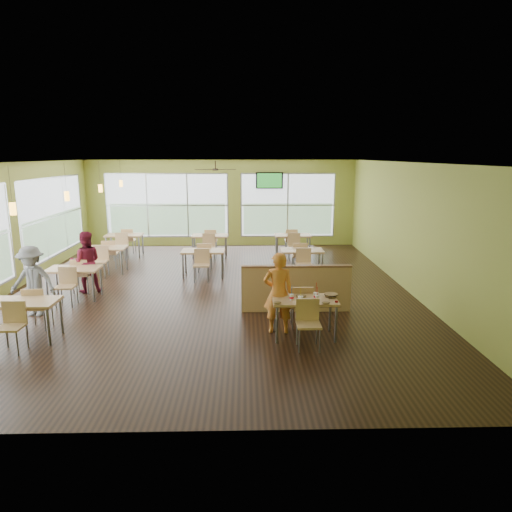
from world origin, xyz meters
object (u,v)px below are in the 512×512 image
object	(u,v)px
main_table	(305,305)
man_plaid	(278,293)
half_wall_divider	(296,288)
food_basket	(331,295)

from	to	relation	value
main_table	man_plaid	world-z (taller)	man_plaid
half_wall_divider	man_plaid	xyz separation A→B (m)	(-0.48, -1.21, 0.27)
half_wall_divider	man_plaid	distance (m)	1.33
half_wall_divider	food_basket	world-z (taller)	half_wall_divider
man_plaid	main_table	bearing A→B (deg)	154.86
man_plaid	food_basket	world-z (taller)	man_plaid
man_plaid	food_basket	bearing A→B (deg)	174.17
man_plaid	food_basket	xyz separation A→B (m)	(0.99, -0.13, -0.01)
half_wall_divider	food_basket	xyz separation A→B (m)	(0.51, -1.34, 0.26)
half_wall_divider	food_basket	distance (m)	1.45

